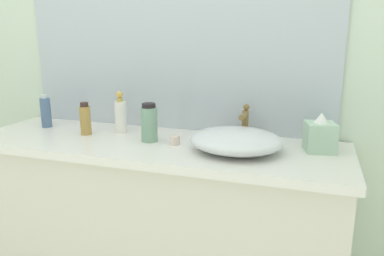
% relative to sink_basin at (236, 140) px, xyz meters
% --- Properties ---
extents(bathroom_wall_rear, '(6.00, 0.06, 2.60)m').
position_rel_sink_basin_xyz_m(bathroom_wall_rear, '(-0.41, 0.31, 0.40)').
color(bathroom_wall_rear, silver).
rests_on(bathroom_wall_rear, ground).
extents(vanity_counter, '(1.63, 0.50, 0.86)m').
position_rel_sink_basin_xyz_m(vanity_counter, '(-0.37, 0.02, -0.47)').
color(vanity_counter, beige).
rests_on(vanity_counter, ground).
extents(wall_mirror_panel, '(1.51, 0.01, 1.07)m').
position_rel_sink_basin_xyz_m(wall_mirror_panel, '(-0.37, 0.27, 0.49)').
color(wall_mirror_panel, '#B2BCC6').
rests_on(wall_mirror_panel, vanity_counter).
extents(sink_basin, '(0.37, 0.32, 0.09)m').
position_rel_sink_basin_xyz_m(sink_basin, '(0.00, 0.00, 0.00)').
color(sink_basin, silver).
rests_on(sink_basin, vanity_counter).
extents(faucet, '(0.03, 0.12, 0.15)m').
position_rel_sink_basin_xyz_m(faucet, '(0.00, 0.18, 0.04)').
color(faucet, olive).
rests_on(faucet, vanity_counter).
extents(soap_dispenser, '(0.05, 0.05, 0.20)m').
position_rel_sink_basin_xyz_m(soap_dispenser, '(-0.57, 0.12, 0.04)').
color(soap_dispenser, white).
rests_on(soap_dispenser, vanity_counter).
extents(lotion_bottle, '(0.07, 0.07, 0.17)m').
position_rel_sink_basin_xyz_m(lotion_bottle, '(-0.38, 0.02, 0.04)').
color(lotion_bottle, '#7AA388').
rests_on(lotion_bottle, vanity_counter).
extents(perfume_bottle, '(0.05, 0.05, 0.15)m').
position_rel_sink_basin_xyz_m(perfume_bottle, '(-0.71, 0.04, 0.03)').
color(perfume_bottle, '#B08943').
rests_on(perfume_bottle, vanity_counter).
extents(spray_can, '(0.05, 0.05, 0.16)m').
position_rel_sink_basin_xyz_m(spray_can, '(-0.97, 0.10, 0.03)').
color(spray_can, slate).
rests_on(spray_can, vanity_counter).
extents(tissue_box, '(0.13, 0.13, 0.16)m').
position_rel_sink_basin_xyz_m(tissue_box, '(0.31, 0.10, 0.02)').
color(tissue_box, '#ABCEB0').
rests_on(tissue_box, vanity_counter).
extents(candle_jar, '(0.05, 0.05, 0.04)m').
position_rel_sink_basin_xyz_m(candle_jar, '(-0.26, 0.01, -0.03)').
color(candle_jar, beige).
rests_on(candle_jar, vanity_counter).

